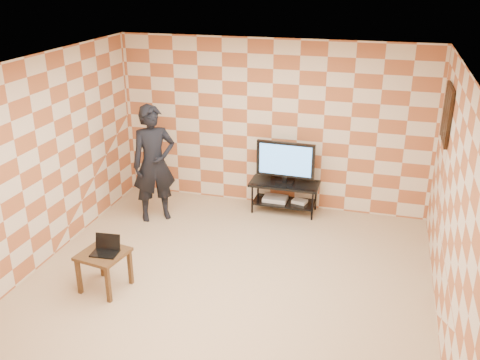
{
  "coord_description": "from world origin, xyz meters",
  "views": [
    {
      "loc": [
        1.69,
        -5.51,
        3.73
      ],
      "look_at": [
        0.0,
        0.6,
        1.15
      ],
      "focal_mm": 40.0,
      "sensor_mm": 36.0,
      "label": 1
    }
  ],
  "objects_px": {
    "side_table": "(104,259)",
    "person": "(154,164)",
    "tv": "(285,161)",
    "tv_stand": "(284,190)"
  },
  "relations": [
    {
      "from": "side_table",
      "to": "person",
      "type": "height_order",
      "value": "person"
    },
    {
      "from": "tv",
      "to": "person",
      "type": "distance_m",
      "value": 2.03
    },
    {
      "from": "tv_stand",
      "to": "tv",
      "type": "relative_size",
      "value": 1.18
    },
    {
      "from": "tv",
      "to": "person",
      "type": "height_order",
      "value": "person"
    },
    {
      "from": "tv",
      "to": "side_table",
      "type": "relative_size",
      "value": 1.54
    },
    {
      "from": "tv",
      "to": "tv_stand",
      "type": "bearing_deg",
      "value": 92.08
    },
    {
      "from": "tv",
      "to": "side_table",
      "type": "xyz_separation_m",
      "value": [
        -1.69,
        -2.76,
        -0.46
      ]
    },
    {
      "from": "tv_stand",
      "to": "person",
      "type": "bearing_deg",
      "value": -157.95
    },
    {
      "from": "side_table",
      "to": "tv_stand",
      "type": "bearing_deg",
      "value": 58.56
    },
    {
      "from": "tv_stand",
      "to": "side_table",
      "type": "xyz_separation_m",
      "value": [
        -1.69,
        -2.76,
        0.04
      ]
    }
  ]
}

